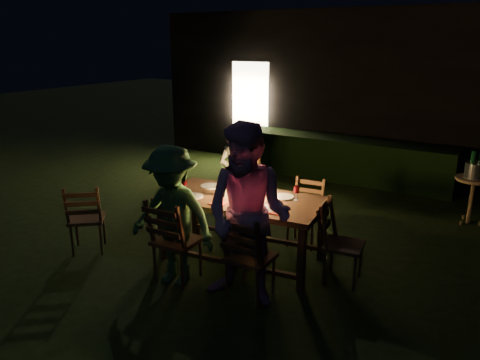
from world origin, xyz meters
The scene contains 29 objects.
garden_envelope centered at (-0.01, 6.15, 1.58)m, with size 40.00×40.00×3.20m.
dining_table centered at (-0.32, -0.28, 0.73)m, with size 2.04×1.17×0.81m.
chair_near_left centered at (-0.69, -1.09, 0.31)m, with size 0.48×0.51×1.03m.
chair_near_right centered at (0.20, -1.00, 0.30)m, with size 0.45×0.48×1.01m.
chair_far_left centered at (-0.85, 0.45, 0.33)m, with size 0.50×0.54×1.08m.
chair_far_right centered at (0.14, 0.55, 0.27)m, with size 0.44×0.47×0.90m.
chair_end centered at (0.90, -0.15, 0.29)m, with size 0.51×0.48×0.96m.
chair_spare centered at (-2.14, -1.09, 0.29)m, with size 0.62×0.62×0.96m.
person_house_side centered at (-0.86, 0.49, 0.77)m, with size 0.56×0.37×1.53m, color beige.
person_opp_right centered at (0.21, -1.04, 0.94)m, with size 0.92×0.71×1.89m, color #D491C1.
person_opp_left centered at (-0.68, -1.14, 0.79)m, with size 1.01×0.58×1.57m, color #356A37.
lantern centered at (-0.28, -0.22, 0.97)m, with size 0.16×0.16×0.35m.
plate_far_left centered at (-0.89, -0.11, 0.82)m, with size 0.25×0.25×0.01m, color white.
plate_near_left centered at (-0.85, -0.55, 0.82)m, with size 0.25×0.25×0.01m, color white.
plate_far_right centered at (0.10, -0.01, 0.82)m, with size 0.25×0.25×0.01m, color white.
plate_near_right centered at (0.15, -0.45, 0.82)m, with size 0.25×0.25×0.01m, color white.
wineglass_a centered at (-0.65, -0.03, 0.90)m, with size 0.06×0.06×0.18m, color #59070F, non-canonical shape.
wineglass_b centered at (-1.03, -0.47, 0.90)m, with size 0.06×0.06×0.18m, color #59070F, non-canonical shape.
wineglass_c centered at (0.01, -0.52, 0.90)m, with size 0.06×0.06×0.18m, color #59070F, non-canonical shape.
wineglass_d centered at (0.28, -0.03, 0.90)m, with size 0.06×0.06×0.18m, color #59070F, non-canonical shape.
wineglass_e centered at (-0.39, -0.58, 0.90)m, with size 0.06×0.06×0.18m, color silver, non-canonical shape.
bottle_table centered at (-0.57, -0.30, 0.95)m, with size 0.07×0.07×0.28m, color #0F471E.
napkin_left centered at (-0.44, -0.61, 0.82)m, with size 0.18×0.14×0.01m, color red.
napkin_right centered at (0.26, -0.52, 0.82)m, with size 0.18×0.14×0.01m, color red.
phone centered at (-0.91, -0.64, 0.82)m, with size 0.14×0.07×0.01m, color black.
side_table centered at (1.94, 2.49, 0.62)m, with size 0.52×0.52×0.71m.
ice_bucket centered at (1.94, 2.49, 0.82)m, with size 0.30×0.30×0.22m, color #A5A8AD.
bottle_bucket_a centered at (1.89, 2.45, 0.87)m, with size 0.07×0.07×0.32m, color #0F471E.
bottle_bucket_b centered at (1.99, 2.53, 0.87)m, with size 0.07×0.07×0.32m, color #0F471E.
Camera 1 is at (2.40, -4.80, 2.63)m, focal length 35.00 mm.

